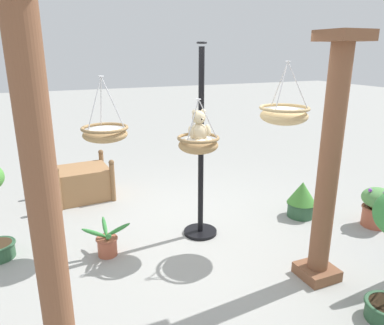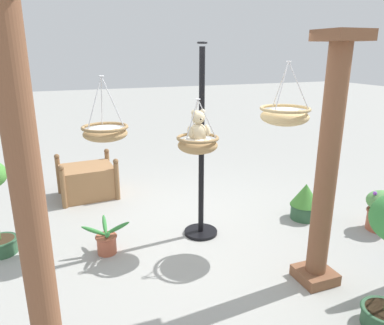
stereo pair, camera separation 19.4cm
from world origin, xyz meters
The scene contains 12 objects.
ground_plane centered at (0.00, 0.00, 0.00)m, with size 40.00×40.00×0.00m, color #9E9E99.
display_pole_central centered at (-0.16, 0.03, 0.76)m, with size 0.44×0.44×2.45m.
hanging_basket_with_teddy centered at (-0.01, 0.28, 1.31)m, with size 0.49×0.49×0.63m.
teddy_bear centered at (-0.01, 0.30, 1.49)m, with size 0.28×0.25×0.40m.
hanging_basket_left_high centered at (-0.97, 0.59, 1.64)m, with size 0.58×0.58×0.72m.
hanging_basket_right_low centered at (0.99, -0.09, 1.45)m, with size 0.53×0.53×0.74m.
greenhouse_pillar_left centered at (-0.91, 1.42, 1.22)m, with size 0.40×0.40×2.53m.
greenhouse_pillar_right centered at (1.70, 1.91, 1.36)m, with size 0.36×0.36×2.83m.
wooden_planter_box centered at (1.12, -1.86, 0.28)m, with size 0.97×0.83×0.70m.
potted_plant_flowering_red centered at (1.09, 0.09, 0.16)m, with size 0.58×0.56×0.41m.
potted_plant_tall_leafy centered at (-2.49, 0.79, 0.30)m, with size 0.43×0.43×0.57m.
potted_plant_bushy_green centered at (-1.74, 0.14, 0.27)m, with size 0.42×0.42×0.54m.
Camera 1 is at (1.68, 4.03, 2.35)m, focal length 34.07 mm.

